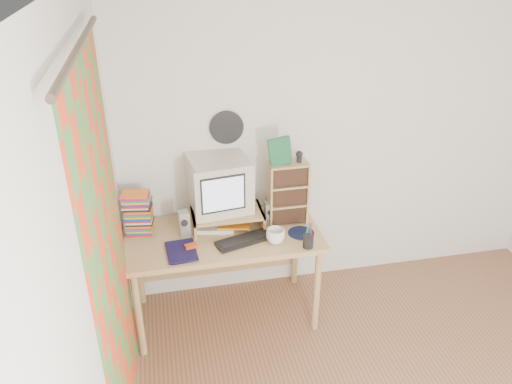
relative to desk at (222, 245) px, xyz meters
name	(u,v)px	position (x,y,z in m)	size (l,w,h in m)	color
back_wall	(345,140)	(1.03, 0.31, 0.63)	(3.50, 3.50, 0.00)	white
left_wall	(95,325)	(-0.72, -1.44, 0.63)	(3.50, 3.50, 0.00)	white
curtain	(114,274)	(-0.68, -0.96, 0.53)	(2.20, 2.20, 0.00)	#ED4221
wall_disc	(227,128)	(0.10, 0.29, 0.81)	(0.25, 0.25, 0.02)	black
desk	(222,245)	(0.00, 0.00, 0.00)	(1.40, 0.70, 0.75)	tan
monitor_riser	(227,215)	(0.05, 0.04, 0.23)	(0.52, 0.30, 0.12)	tan
crt_monitor	(220,186)	(0.01, 0.09, 0.45)	(0.41, 0.41, 0.39)	beige
speaker_left	(184,224)	(-0.27, -0.03, 0.23)	(0.07, 0.07, 0.20)	#A1A2A6
speaker_right	(269,213)	(0.36, 0.01, 0.22)	(0.07, 0.07, 0.18)	#A1A2A6
keyboard	(244,240)	(0.13, -0.20, 0.15)	(0.40, 0.13, 0.03)	black
dvd_stack	(139,217)	(-0.58, 0.07, 0.27)	(0.19, 0.13, 0.26)	brown
cd_rack	(287,193)	(0.50, 0.02, 0.38)	(0.29, 0.15, 0.48)	tan
mug	(276,236)	(0.34, -0.25, 0.19)	(0.13, 0.13, 0.10)	white
diary	(167,252)	(-0.41, -0.25, 0.16)	(0.24, 0.18, 0.05)	#130F38
mousepad	(301,233)	(0.56, -0.17, 0.14)	(0.19, 0.19, 0.00)	black
pen_cup	(308,238)	(0.55, -0.36, 0.21)	(0.07, 0.07, 0.15)	black
papers	(223,225)	(0.01, 0.03, 0.15)	(0.27, 0.20, 0.04)	white
red_box	(191,247)	(-0.24, -0.22, 0.15)	(0.08, 0.05, 0.04)	#D24516
game_box	(280,151)	(0.43, 0.00, 0.72)	(0.16, 0.03, 0.20)	#1B5F38
webcam	(299,157)	(0.57, 0.01, 0.66)	(0.05, 0.05, 0.09)	black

